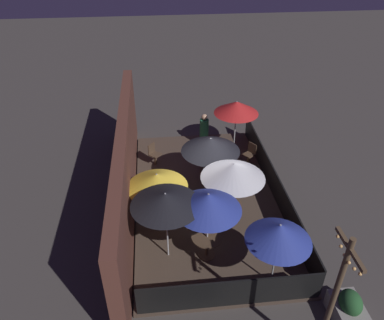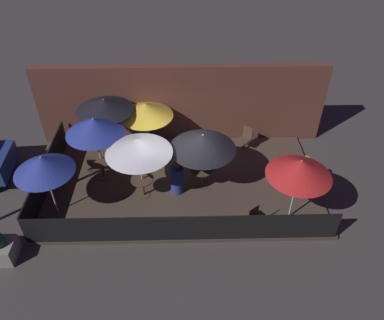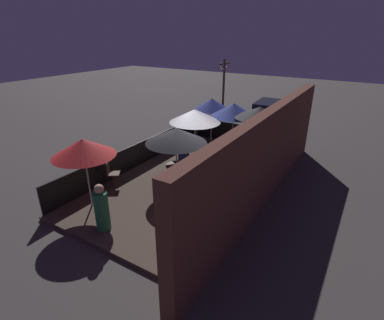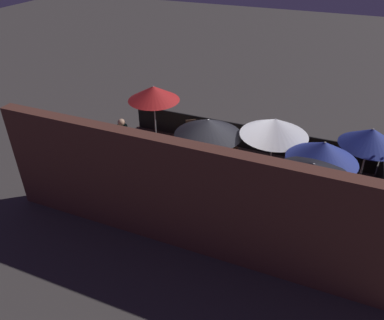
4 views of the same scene
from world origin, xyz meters
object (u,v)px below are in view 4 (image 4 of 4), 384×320
patio_umbrella_0 (208,127)px  patron_1 (123,138)px  dining_table_1 (313,196)px  patio_umbrella_5 (313,171)px  patio_umbrella_6 (154,93)px  patio_chair_1 (192,131)px  patio_umbrella_1 (323,151)px  patio_umbrella_4 (253,175)px  patron_0 (234,165)px  dining_table_0 (207,162)px  patio_umbrella_3 (371,137)px  patio_umbrella_2 (275,127)px  patio_chair_2 (203,190)px  dining_table_2 (269,169)px  patio_chair_0 (129,186)px

patio_umbrella_0 → patron_1: bearing=-4.0°
patio_umbrella_0 → dining_table_1: 3.67m
patio_umbrella_5 → patio_umbrella_6: (5.92, -3.22, -0.20)m
patio_umbrella_6 → patio_chair_1: (-1.31, -0.39, -1.46)m
patio_umbrella_1 → patio_umbrella_4: size_ratio=1.15×
patron_0 → patron_1: 4.12m
patio_umbrella_0 → patron_0: patio_umbrella_0 is taller
dining_table_0 → patio_umbrella_1: bearing=170.4°
patio_umbrella_3 → patio_umbrella_6: 7.25m
patron_1 → patio_umbrella_1: bearing=150.1°
patio_umbrella_6 → patio_umbrella_2: bearing=166.9°
patio_umbrella_6 → patio_umbrella_4: bearing=142.9°
patio_umbrella_1 → patio_chair_2: (3.04, 0.77, -1.61)m
patio_umbrella_3 → dining_table_2: 3.06m
patio_chair_2 → patio_umbrella_0: bearing=0.0°
patio_chair_0 → dining_table_0: bearing=-0.0°
patio_chair_2 → patio_umbrella_6: bearing=31.6°
patio_chair_1 → patron_0: 2.70m
patron_0 → patron_1: (4.12, 0.01, 0.09)m
patio_umbrella_1 → dining_table_0: bearing=-9.6°
patio_umbrella_2 → dining_table_1: size_ratio=2.45×
patio_umbrella_4 → dining_table_0: bearing=-45.8°
dining_table_0 → patron_0: (-0.82, -0.24, -0.05)m
patio_umbrella_3 → patron_1: bearing=6.1°
patio_umbrella_1 → dining_table_2: (1.47, -0.99, -1.54)m
patio_umbrella_0 → dining_table_2: size_ratio=2.87×
patio_chair_0 → patron_0: bearing=-7.9°
patio_umbrella_4 → patron_1: patio_umbrella_4 is taller
dining_table_0 → patron_1: patron_1 is taller
patio_umbrella_3 → patron_1: 8.05m
patio_umbrella_3 → patio_chair_0: (6.33, 3.13, -1.40)m
patio_umbrella_1 → patio_umbrella_2: size_ratio=1.03×
patio_umbrella_2 → dining_table_0: 2.45m
patio_umbrella_1 → patron_0: patio_umbrella_1 is taller
patio_umbrella_5 → patio_chair_2: size_ratio=2.65×
patio_umbrella_5 → patio_chair_0: (5.01, 0.30, -1.66)m
dining_table_0 → patio_chair_2: (-0.37, 1.35, -0.10)m
patio_umbrella_4 → patron_1: size_ratio=1.49×
patio_umbrella_2 → patio_chair_1: 3.88m
patio_umbrella_5 → patio_chair_2: bearing=-7.7°
dining_table_0 → patron_1: (3.30, -0.23, 0.04)m
patio_umbrella_5 → dining_table_2: bearing=-58.2°
patio_umbrella_3 → patio_chair_2: (4.23, 2.43, -1.43)m
patio_umbrella_2 → patio_chair_1: patio_umbrella_2 is taller
patio_umbrella_0 → patio_umbrella_1: 3.47m
patio_chair_1 → patio_chair_2: size_ratio=1.04×
dining_table_0 → patio_chair_0: patio_chair_0 is taller
patio_umbrella_1 → patio_chair_2: bearing=14.2°
patio_umbrella_4 → patio_umbrella_5: (-1.37, -0.22, 0.35)m
patio_umbrella_1 → patron_0: size_ratio=1.92×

